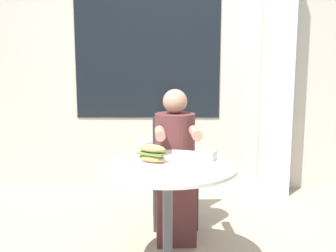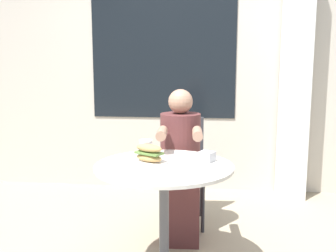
# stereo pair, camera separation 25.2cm
# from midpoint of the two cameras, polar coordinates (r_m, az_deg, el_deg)

# --- Properties ---
(storefront_wall) EXTENTS (8.00, 0.09, 2.80)m
(storefront_wall) POSITION_cam_midpoint_polar(r_m,az_deg,el_deg) (4.09, 4.28, 10.25)
(storefront_wall) COLOR beige
(storefront_wall) RESTS_ON ground_plane
(lattice_pillar) EXTENTS (0.26, 0.26, 2.40)m
(lattice_pillar) POSITION_cam_midpoint_polar(r_m,az_deg,el_deg) (4.01, 19.75, 6.87)
(lattice_pillar) COLOR silver
(lattice_pillar) RESTS_ON ground_plane
(cafe_table) EXTENTS (0.83, 0.83, 0.72)m
(cafe_table) POSITION_cam_midpoint_polar(r_m,az_deg,el_deg) (2.41, 2.46, -9.93)
(cafe_table) COLOR beige
(cafe_table) RESTS_ON ground_plane
(diner_chair) EXTENTS (0.40, 0.40, 0.87)m
(diner_chair) POSITION_cam_midpoint_polar(r_m,az_deg,el_deg) (3.30, 4.32, -4.92)
(diner_chair) COLOR #333338
(diner_chair) RESTS_ON ground_plane
(seated_diner) EXTENTS (0.33, 0.55, 1.13)m
(seated_diner) POSITION_cam_midpoint_polar(r_m,az_deg,el_deg) (2.97, 4.21, -6.98)
(seated_diner) COLOR brown
(seated_diner) RESTS_ON ground_plane
(sandwich_on_plate) EXTENTS (0.23, 0.23, 0.12)m
(sandwich_on_plate) POSITION_cam_midpoint_polar(r_m,az_deg,el_deg) (2.38, 0.28, -4.25)
(sandwich_on_plate) COLOR white
(sandwich_on_plate) RESTS_ON cafe_table
(drink_cup) EXTENTS (0.09, 0.09, 0.10)m
(drink_cup) POSITION_cam_midpoint_polar(r_m,az_deg,el_deg) (2.58, -0.45, -3.15)
(drink_cup) COLOR silver
(drink_cup) RESTS_ON cafe_table
(napkin_box) EXTENTS (0.12, 0.12, 0.06)m
(napkin_box) POSITION_cam_midpoint_polar(r_m,az_deg,el_deg) (2.45, 8.55, -4.44)
(napkin_box) COLOR silver
(napkin_box) RESTS_ON cafe_table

